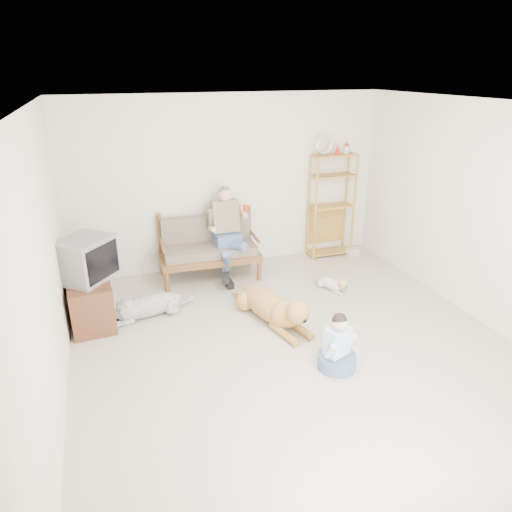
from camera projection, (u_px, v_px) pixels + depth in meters
name	position (u px, v px, depth m)	size (l,w,h in m)	color
floor	(298.00, 351.00, 5.26)	(5.50, 5.50, 0.00)	beige
ceiling	(309.00, 106.00, 4.23)	(5.50, 5.50, 0.00)	white
wall_back	(230.00, 183.00, 7.15)	(5.00, 5.00, 0.00)	silver
wall_left	(42.00, 275.00, 3.99)	(5.50, 5.50, 0.00)	silver
wall_right	(492.00, 218.00, 5.51)	(5.50, 5.50, 0.00)	silver
loveseat	(209.00, 247.00, 7.00)	(1.54, 0.78, 0.95)	brown
man	(228.00, 239.00, 6.83)	(0.53, 0.76, 1.24)	slate
etagere	(331.00, 205.00, 7.67)	(0.77, 0.34, 2.03)	#AA8035
book_stack	(353.00, 252.00, 7.93)	(0.19, 0.14, 0.12)	beige
tv_stand	(90.00, 301.00, 5.76)	(0.56, 0.93, 0.60)	brown
crt_tv	(86.00, 259.00, 5.57)	(0.80, 0.81, 0.53)	slate
wall_outlet	(155.00, 255.00, 7.16)	(0.12, 0.02, 0.08)	silver
golden_retriever	(274.00, 308.00, 5.80)	(0.66, 1.57, 0.49)	#B4833E
shaggy_dog	(138.00, 307.00, 5.90)	(1.36, 0.50, 0.41)	white
terrier	(334.00, 284.00, 6.66)	(0.32, 0.59, 0.23)	silver
child	(337.00, 348.00, 4.89)	(0.42, 0.42, 0.66)	slate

